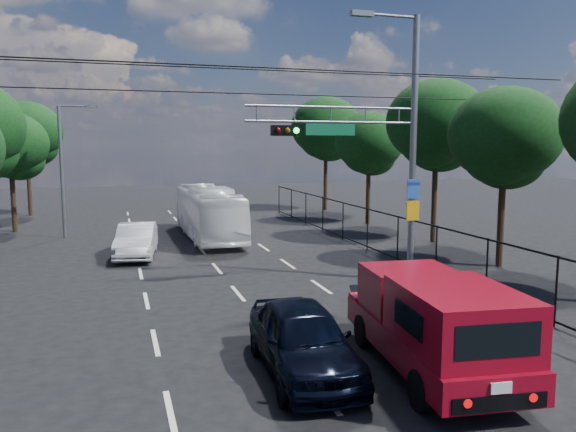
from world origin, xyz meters
name	(u,v)px	position (x,y,z in m)	size (l,w,h in m)	color
ground	(321,393)	(0.00, 0.00, 0.00)	(120.00, 120.00, 0.00)	black
lane_markings	(209,259)	(0.00, 14.00, 0.01)	(6.12, 38.00, 0.01)	beige
signal_mast	(383,137)	(5.28, 7.99, 5.24)	(6.43, 0.39, 9.50)	slate
streetlight_left	(65,164)	(-6.33, 22.00, 3.94)	(2.09, 0.22, 7.08)	slate
utility_wires	(230,77)	(0.00, 8.83, 7.23)	(22.00, 5.04, 0.74)	black
fence_right	(385,234)	(7.60, 12.17, 1.03)	(0.06, 34.03, 2.00)	black
tree_right_b	(505,143)	(11.22, 9.02, 5.06)	(4.50, 4.50, 7.31)	black
tree_right_c	(437,130)	(11.82, 15.02, 5.73)	(5.10, 5.10, 8.29)	black
tree_right_d	(369,147)	(11.42, 22.02, 4.85)	(4.32, 4.32, 7.02)	black
tree_right_e	(326,132)	(11.62, 30.02, 5.94)	(5.28, 5.28, 8.58)	black
tree_left_d	(11,149)	(-9.38, 25.02, 4.72)	(4.20, 4.20, 6.83)	black
tree_left_e	(27,137)	(-9.58, 33.02, 5.53)	(4.92, 4.92, 7.99)	black
red_pickup	(433,321)	(2.69, 0.27, 1.16)	(2.77, 6.05, 2.18)	black
navy_hatchback	(303,339)	(-0.04, 1.07, 0.77)	(1.83, 4.55, 1.55)	black
white_bus	(208,212)	(0.93, 19.74, 1.37)	(2.30, 9.85, 2.74)	white
white_van	(136,240)	(-3.00, 15.49, 0.74)	(1.57, 4.49, 1.48)	silver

